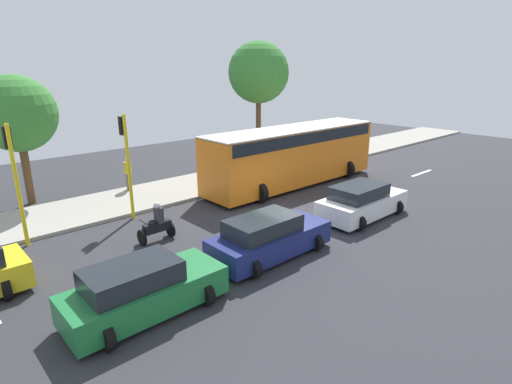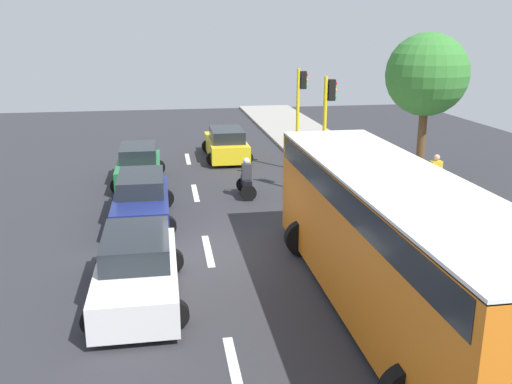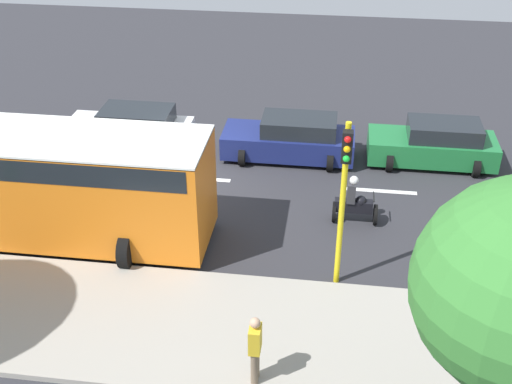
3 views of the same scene
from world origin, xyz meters
name	(u,v)px [view 3 (image 3 of 3)]	position (x,y,z in m)	size (l,w,h in m)	color
ground_plane	(195,180)	(0.00, 0.00, -0.05)	(40.00, 60.00, 0.10)	#2D2D33
sidewalk	(131,321)	(7.00, 0.00, 0.07)	(4.00, 60.00, 0.15)	#9E998E
lane_stripe_north	(22,167)	(0.00, -6.00, 0.01)	(0.20, 2.40, 0.01)	white
lane_stripe_mid	(194,178)	(0.00, 0.00, 0.01)	(0.20, 2.40, 0.01)	white
lane_stripe_south	(379,191)	(0.00, 6.00, 0.01)	(0.20, 2.40, 0.01)	white
car_dark_blue	(291,139)	(-1.92, 3.00, 0.71)	(2.16, 4.50, 1.52)	navy
car_white	(131,130)	(-1.86, -2.68, 0.71)	(2.25, 4.40, 1.52)	white
car_green	(434,144)	(-2.17, 7.85, 0.71)	(2.12, 4.26, 1.52)	#1E7238
city_bus	(10,176)	(3.70, -4.25, 1.85)	(3.20, 11.00, 3.16)	orange
motorcycle	(354,203)	(1.89, 5.19, 0.64)	(0.60, 1.30, 1.53)	black
pedestrian_by_tree	(255,348)	(8.46, 3.17, 1.06)	(0.40, 0.24, 1.69)	#72604C
traffic_light_corner	(344,185)	(4.85, 4.78, 2.93)	(0.49, 0.24, 4.50)	yellow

